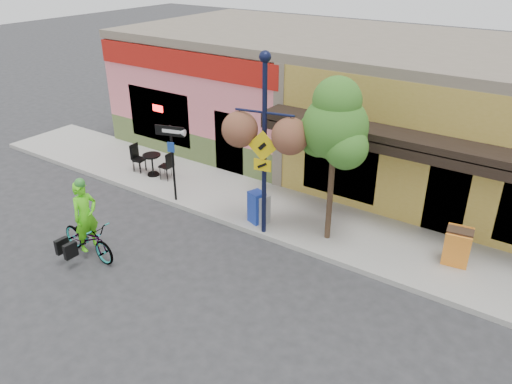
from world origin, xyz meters
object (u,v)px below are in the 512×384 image
(building, at_px, (361,101))
(cyclist_rider, at_px, (87,225))
(street_tree, at_px, (333,162))
(lamp_post, at_px, (264,148))
(one_way_sign, at_px, (173,164))
(newspaper_box_blue, at_px, (257,207))
(newspaper_box_grey, at_px, (261,209))
(bicycle, at_px, (88,238))

(building, bearing_deg, cyclist_rider, -105.77)
(building, distance_m, street_tree, 6.41)
(lamp_post, height_order, one_way_sign, lamp_post)
(cyclist_rider, distance_m, lamp_post, 4.97)
(newspaper_box_blue, bearing_deg, building, 108.08)
(building, bearing_deg, lamp_post, -87.56)
(building, height_order, newspaper_box_grey, building)
(bicycle, xyz_separation_m, newspaper_box_blue, (2.77, 3.75, 0.11))
(cyclist_rider, height_order, newspaper_box_blue, cyclist_rider)
(bicycle, distance_m, newspaper_box_blue, 4.66)
(bicycle, relative_size, newspaper_box_grey, 2.27)
(newspaper_box_blue, bearing_deg, bicycle, -106.80)
(bicycle, bearing_deg, street_tree, -47.01)
(bicycle, distance_m, newspaper_box_grey, 4.77)
(building, xyz_separation_m, street_tree, (1.91, -6.12, 0.16))
(lamp_post, xyz_separation_m, one_way_sign, (-3.37, 0.05, -1.27))
(street_tree, bearing_deg, cyclist_rider, -139.25)
(building, bearing_deg, newspaper_box_blue, -91.57)
(newspaper_box_grey, bearing_deg, one_way_sign, -168.02)
(lamp_post, xyz_separation_m, street_tree, (1.62, 0.73, -0.25))
(bicycle, relative_size, lamp_post, 0.39)
(cyclist_rider, xyz_separation_m, newspaper_box_blue, (2.72, 3.75, -0.32))
(bicycle, height_order, street_tree, street_tree)
(building, distance_m, bicycle, 10.82)
(bicycle, bearing_deg, newspaper_box_grey, -34.95)
(lamp_post, xyz_separation_m, newspaper_box_blue, (-0.47, 0.34, -2.03))
(one_way_sign, bearing_deg, newspaper_box_blue, -10.95)
(bicycle, bearing_deg, building, -13.51)
(newspaper_box_grey, bearing_deg, building, 95.34)
(bicycle, xyz_separation_m, lamp_post, (3.24, 3.41, 2.14))
(building, xyz_separation_m, newspaper_box_grey, (-0.05, -6.47, -1.67))
(bicycle, height_order, cyclist_rider, cyclist_rider)
(building, relative_size, street_tree, 4.03)
(bicycle, height_order, lamp_post, lamp_post)
(cyclist_rider, bearing_deg, newspaper_box_grey, -34.47)
(building, height_order, street_tree, street_tree)
(bicycle, height_order, newspaper_box_blue, newspaper_box_blue)
(newspaper_box_blue, bearing_deg, one_way_sign, -154.54)
(cyclist_rider, distance_m, street_tree, 6.51)
(one_way_sign, bearing_deg, newspaper_box_grey, -10.51)
(newspaper_box_blue, bearing_deg, cyclist_rider, -106.30)
(building, relative_size, newspaper_box_blue, 19.10)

